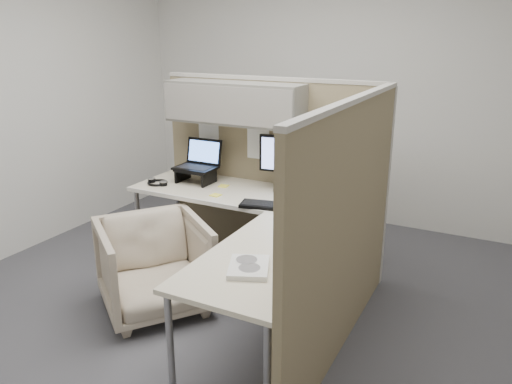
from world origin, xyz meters
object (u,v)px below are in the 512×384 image
at_px(monitor_left, 286,159).
at_px(keyboard, 274,206).
at_px(office_chair, 154,262).
at_px(desk, 251,218).

bearing_deg(monitor_left, keyboard, -86.45).
bearing_deg(monitor_left, office_chair, -129.81).
bearing_deg(office_chair, monitor_left, 5.23).
height_order(monitor_left, keyboard, monitor_left).
height_order(desk, keyboard, keyboard).
height_order(office_chair, monitor_left, monitor_left).
xyz_separation_m(monitor_left, keyboard, (0.08, -0.39, -0.26)).
bearing_deg(office_chair, desk, -18.54).
distance_m(desk, monitor_left, 0.65).
height_order(desk, monitor_left, monitor_left).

